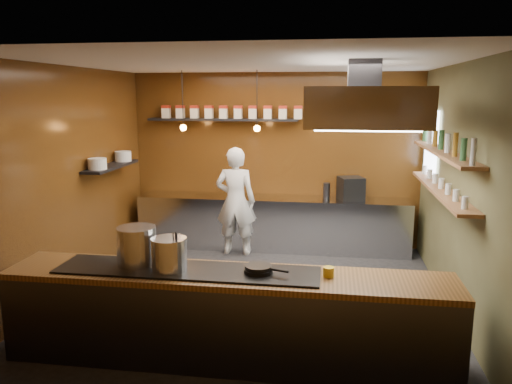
% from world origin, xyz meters
% --- Properties ---
extents(floor, '(5.00, 5.00, 0.00)m').
position_xyz_m(floor, '(0.00, 0.00, 0.00)').
color(floor, black).
rests_on(floor, ground).
extents(back_wall, '(5.00, 0.00, 5.00)m').
position_xyz_m(back_wall, '(0.00, 2.50, 1.50)').
color(back_wall, '#381C0A').
rests_on(back_wall, ground).
extents(left_wall, '(0.00, 5.00, 5.00)m').
position_xyz_m(left_wall, '(-2.50, 0.00, 1.50)').
color(left_wall, '#381C0A').
rests_on(left_wall, ground).
extents(right_wall, '(0.00, 5.00, 5.00)m').
position_xyz_m(right_wall, '(2.50, 0.00, 1.50)').
color(right_wall, '#484629').
rests_on(right_wall, ground).
extents(ceiling, '(5.00, 5.00, 0.00)m').
position_xyz_m(ceiling, '(0.00, 0.00, 3.00)').
color(ceiling, silver).
rests_on(ceiling, back_wall).
extents(window_pane, '(0.00, 1.00, 1.00)m').
position_xyz_m(window_pane, '(2.45, 1.70, 1.90)').
color(window_pane, white).
rests_on(window_pane, right_wall).
extents(prep_counter, '(4.60, 0.65, 0.90)m').
position_xyz_m(prep_counter, '(0.00, 2.17, 0.45)').
color(prep_counter, silver).
rests_on(prep_counter, floor).
extents(pass_counter, '(4.40, 0.72, 0.94)m').
position_xyz_m(pass_counter, '(-0.00, -1.60, 0.47)').
color(pass_counter, '#38383D').
rests_on(pass_counter, floor).
extents(tin_shelf, '(2.60, 0.26, 0.04)m').
position_xyz_m(tin_shelf, '(-0.90, 2.36, 2.20)').
color(tin_shelf, black).
rests_on(tin_shelf, back_wall).
extents(plate_shelf, '(0.30, 1.40, 0.04)m').
position_xyz_m(plate_shelf, '(-2.34, 1.00, 1.55)').
color(plate_shelf, black).
rests_on(plate_shelf, left_wall).
extents(bottle_shelf_upper, '(0.26, 2.80, 0.04)m').
position_xyz_m(bottle_shelf_upper, '(2.34, 0.30, 1.92)').
color(bottle_shelf_upper, '#905F39').
rests_on(bottle_shelf_upper, right_wall).
extents(bottle_shelf_lower, '(0.26, 2.80, 0.04)m').
position_xyz_m(bottle_shelf_lower, '(2.34, 0.30, 1.45)').
color(bottle_shelf_lower, '#905F39').
rests_on(bottle_shelf_lower, right_wall).
extents(extractor_hood, '(1.20, 2.00, 0.72)m').
position_xyz_m(extractor_hood, '(1.30, -0.40, 2.51)').
color(extractor_hood, '#38383D').
rests_on(extractor_hood, ceiling).
extents(pendant_left, '(0.10, 0.10, 0.95)m').
position_xyz_m(pendant_left, '(-1.40, 1.70, 2.15)').
color(pendant_left, black).
rests_on(pendant_left, ceiling).
extents(pendant_right, '(0.10, 0.10, 0.95)m').
position_xyz_m(pendant_right, '(-0.20, 1.70, 2.15)').
color(pendant_right, black).
rests_on(pendant_right, ceiling).
extents(storage_tins, '(2.43, 0.13, 0.22)m').
position_xyz_m(storage_tins, '(-0.75, 2.36, 2.33)').
color(storage_tins, beige).
rests_on(storage_tins, tin_shelf).
extents(plate_stacks, '(0.26, 1.16, 0.16)m').
position_xyz_m(plate_stacks, '(-2.34, 1.00, 1.65)').
color(plate_stacks, silver).
rests_on(plate_stacks, plate_shelf).
extents(bottles, '(0.06, 2.66, 0.24)m').
position_xyz_m(bottles, '(2.34, 0.30, 2.06)').
color(bottles, silver).
rests_on(bottles, bottle_shelf_upper).
extents(wine_glasses, '(0.07, 2.37, 0.13)m').
position_xyz_m(wine_glasses, '(2.34, 0.30, 1.53)').
color(wine_glasses, silver).
rests_on(wine_glasses, bottle_shelf_lower).
extents(stockpot_large, '(0.51, 0.51, 0.38)m').
position_xyz_m(stockpot_large, '(-0.94, -1.53, 1.13)').
color(stockpot_large, silver).
rests_on(stockpot_large, pass_counter).
extents(stockpot_small, '(0.38, 0.38, 0.32)m').
position_xyz_m(stockpot_small, '(-0.56, -1.65, 1.10)').
color(stockpot_small, silver).
rests_on(stockpot_small, pass_counter).
extents(utensil_crock, '(0.15, 0.15, 0.17)m').
position_xyz_m(utensil_crock, '(-0.49, -1.67, 1.02)').
color(utensil_crock, silver).
rests_on(utensil_crock, pass_counter).
extents(frying_pan, '(0.44, 0.28, 0.07)m').
position_xyz_m(frying_pan, '(0.31, -1.59, 0.97)').
color(frying_pan, black).
rests_on(frying_pan, pass_counter).
extents(butter_jar, '(0.11, 0.11, 0.09)m').
position_xyz_m(butter_jar, '(0.98, -1.55, 0.97)').
color(butter_jar, yellow).
rests_on(butter_jar, pass_counter).
extents(espresso_machine, '(0.48, 0.47, 0.38)m').
position_xyz_m(espresso_machine, '(1.31, 2.19, 1.09)').
color(espresso_machine, black).
rests_on(espresso_machine, prep_counter).
extents(chef, '(0.66, 0.43, 1.80)m').
position_xyz_m(chef, '(-0.57, 1.78, 0.90)').
color(chef, white).
rests_on(chef, floor).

